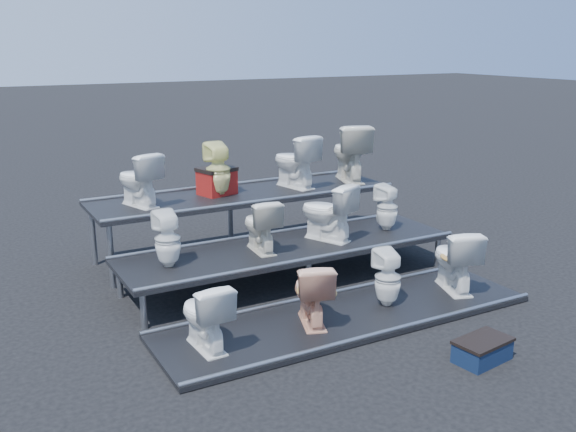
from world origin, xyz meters
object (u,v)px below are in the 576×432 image
toilet_7 (387,207)px  red_crate (217,183)px  toilet_0 (205,315)px  toilet_1 (312,292)px  toilet_4 (168,239)px  toilet_6 (327,212)px  toilet_9 (218,170)px  toilet_5 (261,225)px  step_stool (482,351)px  toilet_10 (295,161)px  toilet_2 (388,278)px  toilet_3 (455,259)px  toilet_8 (138,179)px  toilet_11 (350,152)px

toilet_7 → red_crate: size_ratio=1.36×
toilet_0 → toilet_7: 3.39m
toilet_0 → toilet_1: bearing=177.2°
toilet_0 → toilet_4: toilet_4 is taller
toilet_6 → toilet_9: 1.64m
toilet_0 → toilet_5: size_ratio=1.05×
toilet_5 → step_stool: bearing=114.9°
toilet_5 → step_stool: toilet_5 is taller
toilet_5 → toilet_10: toilet_10 is taller
toilet_2 → toilet_9: bearing=-65.6°
toilet_5 → toilet_10: bearing=-127.6°
toilet_3 → toilet_7: size_ratio=1.23×
toilet_0 → toilet_9: bearing=-118.5°
toilet_9 → toilet_10: bearing=-180.0°
toilet_1 → toilet_8: bearing=-49.1°
toilet_9 → toilet_3: bearing=125.7°
toilet_3 → toilet_5: bearing=-15.8°
toilet_2 → toilet_7: 1.66m
toilet_1 → toilet_9: 2.73m
toilet_9 → toilet_10: 1.18m
toilet_9 → red_crate: bearing=-101.5°
toilet_6 → toilet_8: bearing=-56.5°
toilet_4 → step_stool: (2.12, -2.68, -0.68)m
toilet_2 → toilet_10: (0.28, 2.60, 0.86)m
toilet_1 → step_stool: (1.04, -1.38, -0.30)m
toilet_3 → toilet_5: size_ratio=1.17×
toilet_3 → toilet_8: (-2.96, 2.60, 0.77)m
toilet_11 → toilet_3: bearing=101.3°
toilet_7 → toilet_2: bearing=39.7°
toilet_6 → toilet_10: bearing=-124.9°
toilet_1 → toilet_5: size_ratio=1.06×
toilet_6 → toilet_0: bearing=7.3°
toilet_10 → toilet_6: bearing=67.2°
toilet_4 → toilet_8: size_ratio=0.92×
toilet_3 → toilet_4: bearing=-4.4°
toilet_10 → toilet_11: size_ratio=0.88×
toilet_5 → toilet_6: 0.93m
toilet_7 → toilet_1: bearing=20.0°
toilet_3 → toilet_6: toilet_6 is taller
toilet_0 → toilet_2: toilet_0 is taller
toilet_1 → toilet_8: toilet_8 is taller
toilet_6 → toilet_7: size_ratio=1.20×
toilet_6 → step_stool: size_ratio=1.40×
toilet_6 → red_crate: (-0.90, 1.42, 0.19)m
toilet_7 → toilet_10: size_ratio=0.81×
toilet_0 → toilet_9: 3.00m
toilet_6 → toilet_8: 2.43m
toilet_3 → toilet_11: size_ratio=0.88×
toilet_3 → toilet_6: (-0.95, 1.30, 0.39)m
toilet_9 → step_stool: bearing=103.6°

